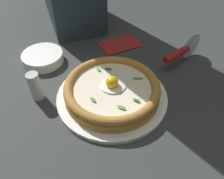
{
  "coord_description": "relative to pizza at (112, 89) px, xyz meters",
  "views": [
    {
      "loc": [
        -0.13,
        -0.47,
        0.45
      ],
      "look_at": [
        -0.03,
        -0.04,
        0.03
      ],
      "focal_mm": 36.99,
      "sensor_mm": 36.0,
      "label": 1
    }
  ],
  "objects": [
    {
      "name": "pizza",
      "position": [
        0.0,
        0.0,
        0.0
      ],
      "size": [
        0.25,
        0.25,
        0.06
      ],
      "color": "#BC7F33",
      "rests_on": "pizza_plate"
    },
    {
      "name": "side_bowl",
      "position": [
        -0.18,
        0.21,
        -0.02
      ],
      "size": [
        0.13,
        0.13,
        0.03
      ],
      "primitive_type": "cylinder",
      "color": "white",
      "rests_on": "ground"
    },
    {
      "name": "ground_plane",
      "position": [
        0.03,
        0.04,
        -0.05
      ],
      "size": [
        2.4,
        2.4,
        0.03
      ],
      "primitive_type": "cube",
      "color": "#343638",
      "rests_on": "ground"
    },
    {
      "name": "folded_napkin",
      "position": [
        0.09,
        0.25,
        -0.03
      ],
      "size": [
        0.16,
        0.12,
        0.01
      ],
      "primitive_type": "cube",
      "rotation": [
        0.0,
        0.0,
        3.37
      ],
      "color": "maroon",
      "rests_on": "ground"
    },
    {
      "name": "pepper_shaker",
      "position": [
        -0.2,
        0.05,
        0.01
      ],
      "size": [
        0.03,
        0.03,
        0.08
      ],
      "primitive_type": "cylinder",
      "color": "silver",
      "rests_on": "ground"
    },
    {
      "name": "pizza_plate",
      "position": [
        -0.0,
        -0.0,
        -0.03
      ],
      "size": [
        0.3,
        0.3,
        0.01
      ],
      "primitive_type": "cylinder",
      "color": "white",
      "rests_on": "ground"
    },
    {
      "name": "pizza_cutter",
      "position": [
        0.25,
        0.11,
        0.01
      ],
      "size": [
        0.15,
        0.09,
        0.08
      ],
      "color": "silver",
      "rests_on": "ground"
    }
  ]
}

